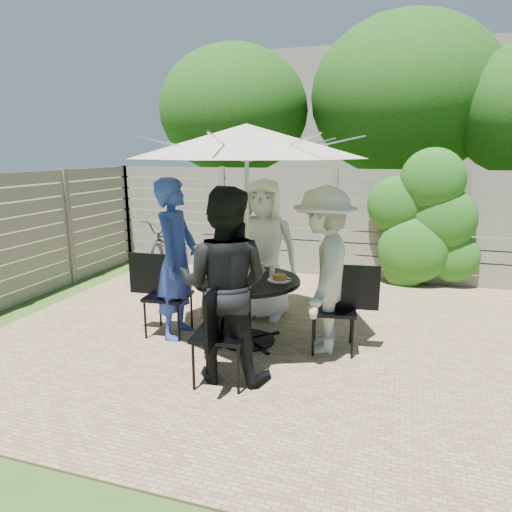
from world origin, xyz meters
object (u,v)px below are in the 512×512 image
(chair_left, at_px, (168,311))
(coffee_cup, at_px, (261,269))
(chair_right, at_px, (334,326))
(glass_right, at_px, (272,271))
(syrup_jug, at_px, (243,270))
(chair_back, at_px, (266,294))
(person_back, at_px, (264,250))
(person_right, at_px, (323,271))
(glass_back, at_px, (244,266))
(plate_right, at_px, (279,278))
(person_left, at_px, (176,260))
(glass_front, at_px, (251,279))
(person_front, at_px, (224,286))
(umbrella, at_px, (247,141))
(plate_back, at_px, (255,268))
(plate_left, at_px, (216,274))
(plate_front, at_px, (238,285))
(chair_front, at_px, (221,354))
(bicycle, at_px, (170,243))
(patio_table, at_px, (247,298))

(chair_left, xyz_separation_m, coffee_cup, (1.05, 0.30, 0.52))
(chair_right, bearing_deg, glass_right, -12.36)
(syrup_jug, bearing_deg, chair_back, 90.30)
(person_back, xyz_separation_m, person_right, (0.89, -0.77, -0.01))
(glass_back, bearing_deg, plate_right, -25.10)
(person_left, xyz_separation_m, glass_front, (0.95, -0.19, -0.10))
(person_back, height_order, coffee_cup, person_back)
(glass_right, bearing_deg, person_left, -170.42)
(person_front, height_order, glass_back, person_front)
(umbrella, height_order, person_right, umbrella)
(plate_back, bearing_deg, plate_left, -130.92)
(person_front, distance_m, plate_front, 0.49)
(person_right, distance_m, glass_right, 0.58)
(chair_front, bearing_deg, bicycle, 27.05)
(patio_table, height_order, plate_back, plate_back)
(chair_right, xyz_separation_m, coffee_cup, (-0.88, 0.16, 0.52))
(chair_left, height_order, person_front, person_front)
(chair_left, distance_m, plate_left, 0.78)
(chair_back, distance_m, glass_front, 1.35)
(glass_right, bearing_deg, plate_left, -166.31)
(patio_table, distance_m, person_back, 0.91)
(plate_front, xyz_separation_m, glass_right, (0.23, 0.48, 0.05))
(glass_right, relative_size, coffee_cup, 1.17)
(plate_back, bearing_deg, plate_front, -85.92)
(chair_left, relative_size, person_front, 0.53)
(chair_back, bearing_deg, glass_front, 6.89)
(person_back, height_order, bicycle, person_back)
(bicycle, bearing_deg, person_front, -61.37)
(person_back, bearing_deg, syrup_jug, -94.40)
(umbrella, xyz_separation_m, coffee_cup, (0.08, 0.23, -1.40))
(glass_back, distance_m, bicycle, 3.34)
(person_back, xyz_separation_m, person_left, (-0.77, -0.89, 0.02))
(person_left, bearing_deg, plate_back, -66.55)
(person_left, xyz_separation_m, glass_back, (0.70, 0.31, -0.10))
(person_right, bearing_deg, umbrella, -90.00)
(chair_left, xyz_separation_m, glass_right, (1.22, 0.19, 0.53))
(coffee_cup, bearing_deg, glass_front, -85.33)
(plate_front, relative_size, glass_back, 1.86)
(person_back, bearing_deg, umbrella, -90.00)
(chair_back, distance_m, chair_front, 1.93)
(plate_left, bearing_deg, person_right, 4.08)
(patio_table, bearing_deg, umbrella, 90.00)
(patio_table, xyz_separation_m, plate_left, (-0.36, -0.03, 0.25))
(patio_table, relative_size, chair_left, 1.26)
(chair_right, bearing_deg, plate_right, -3.90)
(chair_right, bearing_deg, plate_front, 16.48)
(person_front, height_order, glass_right, person_front)
(plate_right, height_order, glass_back, glass_back)
(syrup_jug, relative_size, bicycle, 0.09)
(chair_right, height_order, syrup_jug, chair_right)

